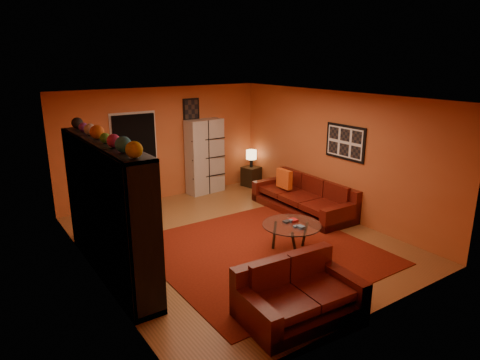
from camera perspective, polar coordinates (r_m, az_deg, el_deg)
floor at (r=8.00m, az=-0.74°, el=-7.90°), size 6.00×6.00×0.00m
ceiling at (r=7.33m, az=-0.82°, el=10.99°), size 6.00×6.00×0.00m
wall_back at (r=10.14m, az=-10.21°, el=4.77°), size 6.00×0.00×6.00m
wall_front at (r=5.44m, az=17.02°, el=-5.73°), size 6.00×0.00×6.00m
wall_left at (r=6.58m, az=-19.26°, el=-2.12°), size 0.00×6.00×6.00m
wall_right at (r=9.14m, az=12.43°, el=3.40°), size 0.00×6.00×6.00m
rug at (r=7.53m, az=2.88°, el=-9.47°), size 3.60×3.60×0.01m
doorway at (r=9.90m, az=-13.73°, el=2.63°), size 0.95×0.10×2.04m
wall_art_right at (r=8.87m, az=13.86°, el=4.90°), size 0.03×1.00×0.70m
wall_art_back at (r=10.32m, az=-6.54°, el=9.34°), size 0.42×0.03×0.52m
entertainment_unit at (r=6.71m, az=-17.22°, el=-3.83°), size 0.45×3.00×2.10m
tv at (r=6.73m, az=-16.71°, el=-4.40°), size 0.89×0.12×0.51m
sofa at (r=9.44m, az=8.78°, el=-2.41°), size 1.05×2.46×0.85m
loveseat at (r=5.83m, az=7.53°, el=-14.74°), size 1.64×1.05×0.85m
throw_pillow at (r=9.58m, az=5.92°, el=0.16°), size 0.12×0.42×0.42m
coffee_table at (r=7.39m, az=6.89°, el=-6.25°), size 1.00×1.00×0.50m
storage_cabinet at (r=10.48m, az=-4.71°, el=3.14°), size 0.94×0.49×1.81m
bowl_chair at (r=9.10m, az=-14.12°, el=-3.47°), size 0.63×0.63×0.52m
side_table at (r=11.14m, az=1.50°, el=0.49°), size 0.48×0.48×0.50m
table_lamp at (r=11.00m, az=1.53°, el=3.32°), size 0.27×0.27×0.45m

